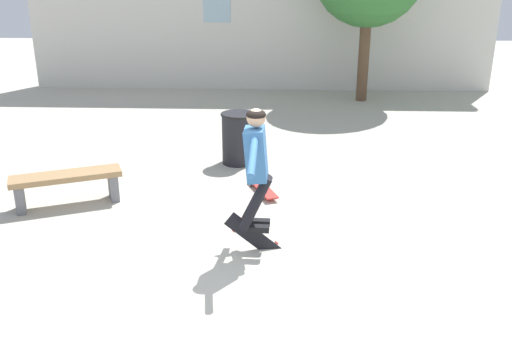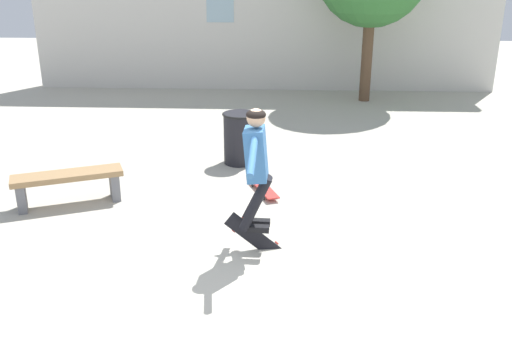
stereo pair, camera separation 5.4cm
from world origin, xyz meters
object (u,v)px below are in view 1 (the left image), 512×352
park_bench (67,182)px  skater (256,159)px  trash_bin (238,137)px  skateboard_flipping (256,238)px  skateboard_resting (263,188)px

park_bench → skater: 3.11m
park_bench → trash_bin: (2.28, 1.89, 0.12)m
skater → skateboard_flipping: bearing=100.0°
park_bench → skater: skater is taller
trash_bin → skateboard_resting: (0.46, -1.33, -0.39)m
skateboard_resting → skater: bearing=157.5°
trash_bin → skater: skater is taller
skateboard_flipping → skateboard_resting: 1.78m
park_bench → skateboard_resting: (2.74, 0.56, -0.27)m
trash_bin → skater: (0.44, -3.17, 0.71)m
trash_bin → skateboard_flipping: bearing=-82.2°
trash_bin → skateboard_resting: bearing=-70.8°
park_bench → skateboard_flipping: (2.70, -1.21, -0.20)m
skateboard_flipping → skater: bearing=-84.6°
skateboard_flipping → skateboard_resting: skateboard_flipping is taller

